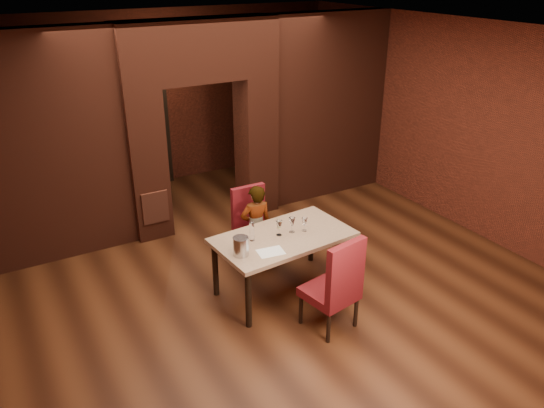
{
  "coord_description": "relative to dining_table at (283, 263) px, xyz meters",
  "views": [
    {
      "loc": [
        -3.04,
        -5.45,
        3.95
      ],
      "look_at": [
        0.1,
        0.0,
        1.05
      ],
      "focal_mm": 35.0,
      "sensor_mm": 36.0,
      "label": 1
    }
  ],
  "objects": [
    {
      "name": "vent_panel",
      "position": [
        -0.96,
        2.14,
        0.15
      ],
      "size": [
        0.4,
        0.03,
        0.5
      ],
      "primitive_type": "cube",
      "color": "#A0482E",
      "rests_on": "ground"
    },
    {
      "name": "floor",
      "position": [
        -0.01,
        0.44,
        -0.4
      ],
      "size": [
        8.0,
        8.0,
        0.0
      ],
      "primitive_type": "plane",
      "color": "#492412",
      "rests_on": "ground"
    },
    {
      "name": "lintel",
      "position": [
        -0.01,
        2.44,
        2.35
      ],
      "size": [
        2.45,
        0.55,
        0.9
      ],
      "primitive_type": "cube",
      "color": "maroon",
      "rests_on": "ground"
    },
    {
      "name": "rear_door",
      "position": [
        -0.41,
        4.38,
        0.65
      ],
      "size": [
        0.9,
        0.08,
        2.1
      ],
      "primitive_type": "cube",
      "color": "black",
      "rests_on": "ground"
    },
    {
      "name": "person_seated",
      "position": [
        -0.01,
        0.72,
        0.21
      ],
      "size": [
        0.48,
        0.34,
        1.22
      ],
      "primitive_type": "imported",
      "rotation": [
        0.0,
        0.0,
        3.02
      ],
      "color": "white",
      "rests_on": "ground"
    },
    {
      "name": "water_bottle",
      "position": [
        -0.4,
        0.09,
        0.53
      ],
      "size": [
        0.06,
        0.06,
        0.26
      ],
      "primitive_type": "cylinder",
      "color": "white",
      "rests_on": "dining_table"
    },
    {
      "name": "tasting_sheet",
      "position": [
        -0.34,
        -0.28,
        0.41
      ],
      "size": [
        0.34,
        0.27,
        0.0
      ],
      "primitive_type": "cube",
      "rotation": [
        0.0,
        0.0,
        -0.15
      ],
      "color": "white",
      "rests_on": "dining_table"
    },
    {
      "name": "rear_door_frame",
      "position": [
        -0.41,
        4.34,
        0.65
      ],
      "size": [
        1.02,
        0.04,
        2.22
      ],
      "primitive_type": "cube",
      "color": "black",
      "rests_on": "ground"
    },
    {
      "name": "wine_glass_b",
      "position": [
        0.14,
        0.03,
        0.51
      ],
      "size": [
        0.08,
        0.08,
        0.21
      ],
      "primitive_type": null,
      "color": "silver",
      "rests_on": "dining_table"
    },
    {
      "name": "ceiling",
      "position": [
        -0.01,
        0.44,
        2.8
      ],
      "size": [
        7.0,
        8.0,
        0.04
      ],
      "primitive_type": "cube",
      "color": "silver",
      "rests_on": "ground"
    },
    {
      "name": "chair_far",
      "position": [
        0.03,
        0.8,
        0.15
      ],
      "size": [
        0.51,
        0.51,
        1.1
      ],
      "primitive_type": "cube",
      "rotation": [
        0.0,
        0.0,
        -0.01
      ],
      "color": "maroon",
      "rests_on": "ground"
    },
    {
      "name": "pillar_left",
      "position": [
        -0.96,
        2.44,
        0.75
      ],
      "size": [
        0.55,
        0.55,
        2.3
      ],
      "primitive_type": "cube",
      "color": "maroon",
      "rests_on": "ground"
    },
    {
      "name": "wine_glass_a",
      "position": [
        -0.04,
        0.04,
        0.5
      ],
      "size": [
        0.08,
        0.08,
        0.2
      ],
      "primitive_type": null,
      "color": "silver",
      "rests_on": "dining_table"
    },
    {
      "name": "chair_near",
      "position": [
        0.08,
        -0.89,
        0.19
      ],
      "size": [
        0.63,
        0.63,
        1.19
      ],
      "primitive_type": "cube",
      "rotation": [
        0.0,
        0.0,
        3.32
      ],
      "color": "maroon",
      "rests_on": "ground"
    },
    {
      "name": "wall_back",
      "position": [
        -0.01,
        4.44,
        1.2
      ],
      "size": [
        7.0,
        0.04,
        3.2
      ],
      "primitive_type": "cube",
      "color": "maroon",
      "rests_on": "ground"
    },
    {
      "name": "wine_bucket",
      "position": [
        -0.68,
        -0.16,
        0.52
      ],
      "size": [
        0.19,
        0.19,
        0.23
      ],
      "primitive_type": "cylinder",
      "color": "#AEAEB4",
      "rests_on": "dining_table"
    },
    {
      "name": "wing_wall_right",
      "position": [
        2.35,
        2.44,
        1.2
      ],
      "size": [
        2.28,
        0.35,
        3.2
      ],
      "primitive_type": "cube",
      "color": "maroon",
      "rests_on": "ground"
    },
    {
      "name": "dining_table",
      "position": [
        0.0,
        0.0,
        0.0
      ],
      "size": [
        1.79,
        1.09,
        0.81
      ],
      "primitive_type": "cube",
      "rotation": [
        0.0,
        0.0,
        0.07
      ],
      "color": "tan",
      "rests_on": "ground"
    },
    {
      "name": "wine_glass_c",
      "position": [
        0.3,
        -0.02,
        0.5
      ],
      "size": [
        0.08,
        0.08,
        0.19
      ],
      "primitive_type": null,
      "color": "white",
      "rests_on": "dining_table"
    },
    {
      "name": "pillar_right",
      "position": [
        0.94,
        2.44,
        0.75
      ],
      "size": [
        0.55,
        0.55,
        2.3
      ],
      "primitive_type": "cube",
      "color": "maroon",
      "rests_on": "ground"
    },
    {
      "name": "wall_right",
      "position": [
        3.49,
        0.44,
        1.2
      ],
      "size": [
        0.04,
        8.0,
        3.2
      ],
      "primitive_type": "cube",
      "color": "maroon",
      "rests_on": "ground"
    },
    {
      "name": "wing_wall_left",
      "position": [
        -2.38,
        2.44,
        1.2
      ],
      "size": [
        2.28,
        0.35,
        3.2
      ],
      "primitive_type": "cube",
      "color": "maroon",
      "rests_on": "ground"
    },
    {
      "name": "potted_plant",
      "position": [
        0.72,
        0.87,
        -0.21
      ],
      "size": [
        0.44,
        0.41,
        0.39
      ],
      "primitive_type": "imported",
      "rotation": [
        0.0,
        0.0,
        0.38
      ],
      "color": "#396D2E",
      "rests_on": "ground"
    }
  ]
}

